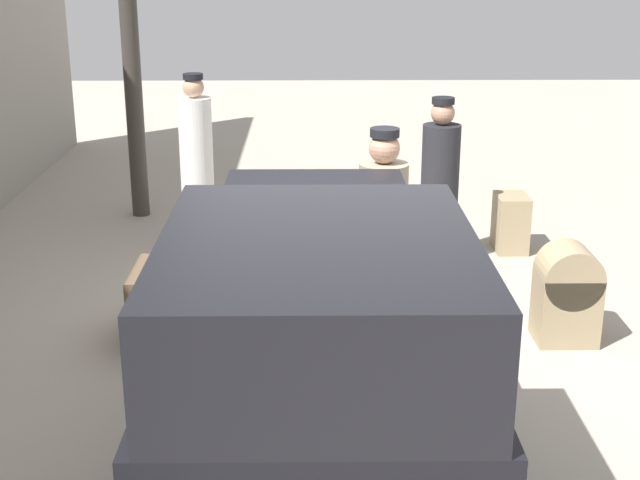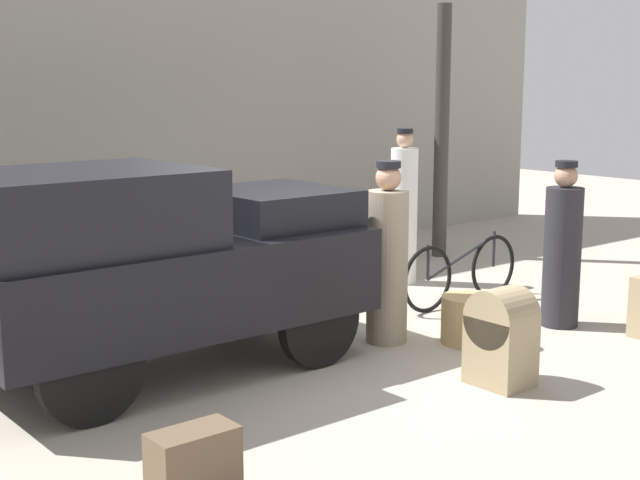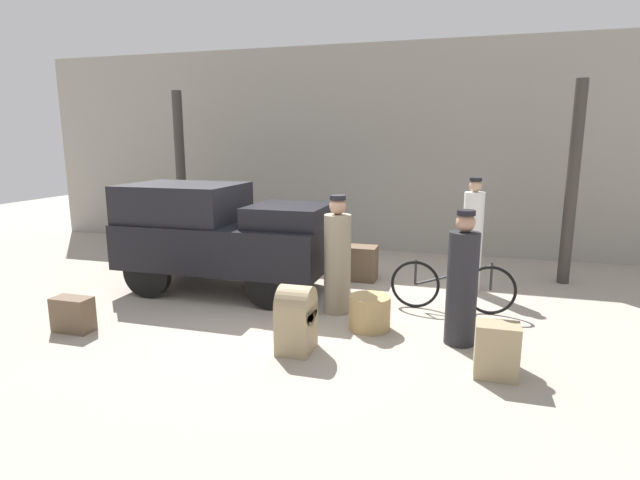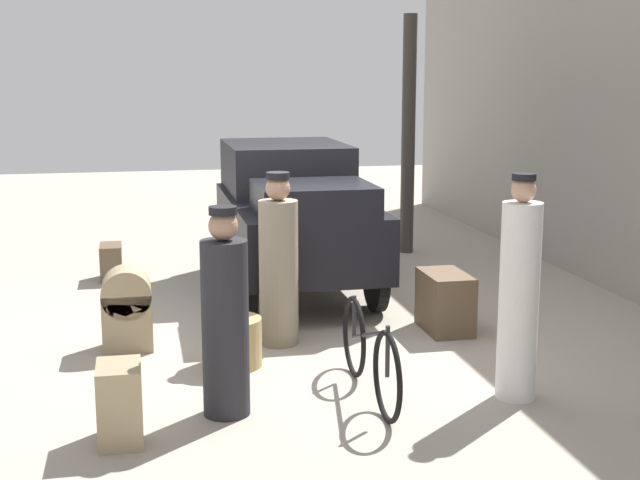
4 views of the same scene
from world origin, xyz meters
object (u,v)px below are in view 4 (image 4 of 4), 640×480
at_px(bicycle, 369,354).
at_px(trunk_wicker_pale, 445,302).
at_px(truck, 294,211).
at_px(porter_carrying_trunk, 519,296).
at_px(wicker_basket, 232,342).
at_px(suitcase_small_leather, 111,262).
at_px(conductor_in_dark_uniform, 279,267).
at_px(trunk_large_brown, 120,404).
at_px(trunk_barrel_dark, 127,308).
at_px(porter_standing_middle, 225,321).

xyz_separation_m(bicycle, trunk_wicker_pale, (-1.68, 1.26, -0.06)).
bearing_deg(truck, porter_carrying_trunk, 15.99).
distance_m(wicker_basket, suitcase_small_leather, 3.89).
relative_size(wicker_basket, conductor_in_dark_uniform, 0.32).
bearing_deg(trunk_wicker_pale, trunk_large_brown, -56.09).
bearing_deg(suitcase_small_leather, porter_carrying_trunk, 33.98).
bearing_deg(porter_carrying_trunk, truck, -164.01).
bearing_deg(bicycle, trunk_barrel_dark, -131.30).
distance_m(truck, wicker_basket, 3.00).
bearing_deg(trunk_wicker_pale, suitcase_small_leather, -131.50).
height_order(porter_standing_middle, trunk_large_brown, porter_standing_middle).
relative_size(truck, bicycle, 1.89).
bearing_deg(truck, wicker_basket, -21.48).
distance_m(porter_standing_middle, trunk_large_brown, 1.01).
xyz_separation_m(trunk_large_brown, trunk_barrel_dark, (-2.24, 0.04, 0.12)).
relative_size(bicycle, porter_standing_middle, 1.07).
xyz_separation_m(truck, conductor_in_dark_uniform, (2.13, -0.53, -0.20)).
height_order(wicker_basket, suitcase_small_leather, suitcase_small_leather).
bearing_deg(trunk_large_brown, porter_carrying_trunk, 94.44).
bearing_deg(trunk_wicker_pale, bicycle, -36.76).
xyz_separation_m(truck, porter_standing_middle, (3.86, -1.23, -0.22)).
distance_m(wicker_basket, conductor_in_dark_uniform, 0.96).
bearing_deg(porter_standing_middle, suitcase_small_leather, -168.45).
height_order(conductor_in_dark_uniform, suitcase_small_leather, conductor_in_dark_uniform).
bearing_deg(suitcase_small_leather, trunk_barrel_dark, 4.26).
bearing_deg(wicker_basket, truck, 158.52).
xyz_separation_m(bicycle, porter_carrying_trunk, (0.26, 1.18, 0.50)).
xyz_separation_m(porter_standing_middle, trunk_large_brown, (0.38, -0.81, -0.47)).
height_order(trunk_wicker_pale, suitcase_small_leather, trunk_wicker_pale).
bearing_deg(suitcase_small_leather, trunk_wicker_pale, 48.50).
bearing_deg(bicycle, wicker_basket, -134.82).
relative_size(truck, porter_carrying_trunk, 1.80).
xyz_separation_m(trunk_wicker_pale, suitcase_small_leather, (-3.05, -3.45, -0.08)).
bearing_deg(wicker_basket, porter_standing_middle, -8.25).
distance_m(trunk_large_brown, trunk_barrel_dark, 2.24).
xyz_separation_m(truck, trunk_large_brown, (4.24, -2.04, -0.69)).
relative_size(wicker_basket, trunk_large_brown, 0.93).
xyz_separation_m(truck, trunk_wicker_pale, (2.04, 1.22, -0.67)).
bearing_deg(truck, porter_standing_middle, -17.70).
bearing_deg(conductor_in_dark_uniform, porter_carrying_trunk, 42.00).
distance_m(bicycle, trunk_barrel_dark, 2.62).
height_order(porter_standing_middle, porter_carrying_trunk, porter_carrying_trunk).
height_order(porter_carrying_trunk, trunk_barrel_dark, porter_carrying_trunk).
bearing_deg(trunk_large_brown, wicker_basket, 147.44).
relative_size(conductor_in_dark_uniform, suitcase_small_leather, 3.34).
distance_m(bicycle, porter_carrying_trunk, 1.31).
relative_size(trunk_wicker_pale, suitcase_small_leather, 1.40).
bearing_deg(truck, trunk_large_brown, -25.74).
height_order(truck, wicker_basket, truck).
xyz_separation_m(wicker_basket, trunk_barrel_dark, (-0.71, -0.94, 0.19)).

